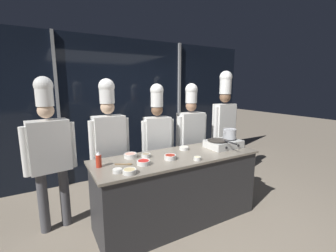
{
  "coord_description": "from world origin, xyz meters",
  "views": [
    {
      "loc": [
        -1.49,
        -2.37,
        1.8
      ],
      "look_at": [
        0.0,
        0.25,
        1.26
      ],
      "focal_mm": 24.0,
      "sensor_mm": 36.0,
      "label": 1
    }
  ],
  "objects_px": {
    "prep_bowl_shrimp": "(130,155)",
    "chef_sous": "(109,138)",
    "chef_head": "(49,146)",
    "chef_line": "(157,135)",
    "portable_stove": "(223,144)",
    "chef_apprentice": "(224,118)",
    "prep_bowl_bell_pepper": "(144,162)",
    "frying_pan": "(218,139)",
    "prep_bowl_garlic": "(184,148)",
    "prep_bowl_rice": "(117,170)",
    "stock_pot": "(230,134)",
    "prep_bowl_chili_flakes": "(170,157)",
    "prep_bowl_mushrooms": "(146,155)",
    "chef_pastry": "(191,131)",
    "prep_bowl_noodles": "(197,158)",
    "prep_bowl_ginger": "(130,171)",
    "squeeze_bottle_chili": "(99,160)",
    "serving_spoon_slotted": "(127,164)"
  },
  "relations": [
    {
      "from": "stock_pot",
      "to": "prep_bowl_chili_flakes",
      "type": "xyz_separation_m",
      "value": [
        -1.07,
        -0.09,
        -0.16
      ]
    },
    {
      "from": "chef_sous",
      "to": "chef_pastry",
      "type": "bearing_deg",
      "value": 177.72
    },
    {
      "from": "chef_pastry",
      "to": "prep_bowl_ginger",
      "type": "bearing_deg",
      "value": 32.7
    },
    {
      "from": "prep_bowl_bell_pepper",
      "to": "chef_sous",
      "type": "xyz_separation_m",
      "value": [
        -0.19,
        0.72,
        0.16
      ]
    },
    {
      "from": "prep_bowl_shrimp",
      "to": "prep_bowl_ginger",
      "type": "relative_size",
      "value": 1.13
    },
    {
      "from": "stock_pot",
      "to": "chef_apprentice",
      "type": "xyz_separation_m",
      "value": [
        0.47,
        0.62,
        0.12
      ]
    },
    {
      "from": "prep_bowl_ginger",
      "to": "prep_bowl_bell_pepper",
      "type": "bearing_deg",
      "value": 37.31
    },
    {
      "from": "portable_stove",
      "to": "prep_bowl_bell_pepper",
      "type": "relative_size",
      "value": 3.17
    },
    {
      "from": "chef_head",
      "to": "chef_pastry",
      "type": "xyz_separation_m",
      "value": [
        2.12,
        0.04,
        -0.04
      ]
    },
    {
      "from": "prep_bowl_ginger",
      "to": "prep_bowl_mushrooms",
      "type": "height_order",
      "value": "prep_bowl_ginger"
    },
    {
      "from": "frying_pan",
      "to": "prep_bowl_garlic",
      "type": "xyz_separation_m",
      "value": [
        -0.46,
        0.18,
        -0.11
      ]
    },
    {
      "from": "prep_bowl_ginger",
      "to": "serving_spoon_slotted",
      "type": "height_order",
      "value": "prep_bowl_ginger"
    },
    {
      "from": "prep_bowl_ginger",
      "to": "prep_bowl_rice",
      "type": "xyz_separation_m",
      "value": [
        -0.1,
        0.09,
        -0.0
      ]
    },
    {
      "from": "stock_pot",
      "to": "chef_head",
      "type": "height_order",
      "value": "chef_head"
    },
    {
      "from": "chef_line",
      "to": "prep_bowl_mushrooms",
      "type": "bearing_deg",
      "value": 55.76
    },
    {
      "from": "frying_pan",
      "to": "squeeze_bottle_chili",
      "type": "relative_size",
      "value": 2.79
    },
    {
      "from": "squeeze_bottle_chili",
      "to": "prep_bowl_rice",
      "type": "distance_m",
      "value": 0.3
    },
    {
      "from": "frying_pan",
      "to": "prep_bowl_rice",
      "type": "xyz_separation_m",
      "value": [
        -1.53,
        -0.18,
        -0.11
      ]
    },
    {
      "from": "prep_bowl_chili_flakes",
      "to": "prep_bowl_noodles",
      "type": "distance_m",
      "value": 0.33
    },
    {
      "from": "chef_apprentice",
      "to": "chef_head",
      "type": "bearing_deg",
      "value": 0.87
    },
    {
      "from": "prep_bowl_bell_pepper",
      "to": "prep_bowl_noodles",
      "type": "bearing_deg",
      "value": -15.79
    },
    {
      "from": "squeeze_bottle_chili",
      "to": "prep_bowl_mushrooms",
      "type": "xyz_separation_m",
      "value": [
        0.6,
        0.06,
        -0.06
      ]
    },
    {
      "from": "prep_bowl_noodles",
      "to": "prep_bowl_ginger",
      "type": "bearing_deg",
      "value": 179.94
    },
    {
      "from": "prep_bowl_noodles",
      "to": "chef_line",
      "type": "distance_m",
      "value": 0.92
    },
    {
      "from": "stock_pot",
      "to": "prep_bowl_noodles",
      "type": "xyz_separation_m",
      "value": [
        -0.79,
        -0.27,
        -0.17
      ]
    },
    {
      "from": "portable_stove",
      "to": "chef_apprentice",
      "type": "height_order",
      "value": "chef_apprentice"
    },
    {
      "from": "squeeze_bottle_chili",
      "to": "chef_apprentice",
      "type": "bearing_deg",
      "value": 12.95
    },
    {
      "from": "frying_pan",
      "to": "stock_pot",
      "type": "xyz_separation_m",
      "value": [
        0.23,
        0.01,
        0.06
      ]
    },
    {
      "from": "prep_bowl_ginger",
      "to": "chef_sous",
      "type": "bearing_deg",
      "value": 87.52
    },
    {
      "from": "prep_bowl_rice",
      "to": "stock_pot",
      "type": "bearing_deg",
      "value": 6.01
    },
    {
      "from": "prep_bowl_shrimp",
      "to": "chef_sous",
      "type": "distance_m",
      "value": 0.46
    },
    {
      "from": "chef_sous",
      "to": "chef_head",
      "type": "bearing_deg",
      "value": -3.05
    },
    {
      "from": "prep_bowl_bell_pepper",
      "to": "serving_spoon_slotted",
      "type": "xyz_separation_m",
      "value": [
        -0.17,
        0.09,
        -0.02
      ]
    },
    {
      "from": "stock_pot",
      "to": "chef_head",
      "type": "distance_m",
      "value": 2.43
    },
    {
      "from": "stock_pot",
      "to": "prep_bowl_garlic",
      "type": "bearing_deg",
      "value": 165.42
    },
    {
      "from": "prep_bowl_mushrooms",
      "to": "prep_bowl_noodles",
      "type": "xyz_separation_m",
      "value": [
        0.5,
        -0.41,
        -0.0
      ]
    },
    {
      "from": "prep_bowl_shrimp",
      "to": "chef_pastry",
      "type": "bearing_deg",
      "value": 19.64
    },
    {
      "from": "prep_bowl_mushrooms",
      "to": "chef_apprentice",
      "type": "distance_m",
      "value": 1.85
    },
    {
      "from": "chef_head",
      "to": "chef_line",
      "type": "relative_size",
      "value": 1.04
    },
    {
      "from": "prep_bowl_shrimp",
      "to": "chef_sous",
      "type": "relative_size",
      "value": 0.09
    },
    {
      "from": "prep_bowl_chili_flakes",
      "to": "prep_bowl_ginger",
      "type": "relative_size",
      "value": 1.02
    },
    {
      "from": "prep_bowl_shrimp",
      "to": "chef_head",
      "type": "height_order",
      "value": "chef_head"
    },
    {
      "from": "chef_line",
      "to": "prep_bowl_noodles",
      "type": "bearing_deg",
      "value": 100.84
    },
    {
      "from": "chef_sous",
      "to": "chef_apprentice",
      "type": "height_order",
      "value": "chef_apprentice"
    },
    {
      "from": "chef_sous",
      "to": "prep_bowl_noodles",
      "type": "bearing_deg",
      "value": 128.95
    },
    {
      "from": "chef_sous",
      "to": "prep_bowl_shrimp",
      "type": "bearing_deg",
      "value": 106.69
    },
    {
      "from": "frying_pan",
      "to": "prep_bowl_chili_flakes",
      "type": "distance_m",
      "value": 0.85
    },
    {
      "from": "prep_bowl_chili_flakes",
      "to": "prep_bowl_mushrooms",
      "type": "height_order",
      "value": "prep_bowl_chili_flakes"
    },
    {
      "from": "prep_bowl_shrimp",
      "to": "chef_apprentice",
      "type": "height_order",
      "value": "chef_apprentice"
    },
    {
      "from": "prep_bowl_bell_pepper",
      "to": "prep_bowl_noodles",
      "type": "distance_m",
      "value": 0.66
    }
  ]
}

